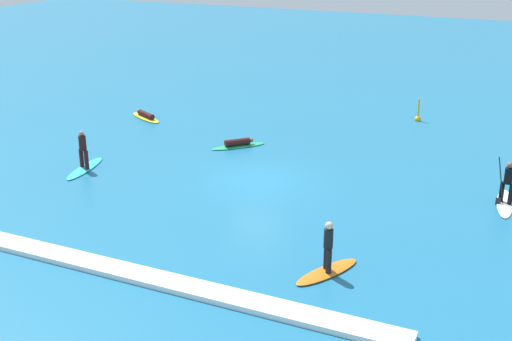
% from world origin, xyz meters
% --- Properties ---
extents(ground_plane, '(120.00, 120.00, 0.00)m').
position_xyz_m(ground_plane, '(0.00, 0.00, 0.00)').
color(ground_plane, '#1E6B93').
rests_on(ground_plane, ground).
extents(surfer_on_orange_board, '(1.80, 2.73, 1.83)m').
position_xyz_m(surfer_on_orange_board, '(5.57, -6.56, 0.44)').
color(surfer_on_orange_board, orange).
rests_on(surfer_on_orange_board, ground_plane).
extents(surfer_on_teal_board, '(1.23, 3.23, 1.86)m').
position_xyz_m(surfer_on_teal_board, '(-7.87, -1.94, 0.47)').
color(surfer_on_teal_board, '#33C6CC').
rests_on(surfer_on_teal_board, ground_plane).
extents(surfer_on_green_board, '(2.48, 2.58, 0.43)m').
position_xyz_m(surfer_on_green_board, '(-2.84, 4.02, 0.15)').
color(surfer_on_green_board, '#23B266').
rests_on(surfer_on_green_board, ground_plane).
extents(surfer_on_white_board, '(0.93, 3.18, 2.07)m').
position_xyz_m(surfer_on_white_board, '(10.28, 1.86, 0.52)').
color(surfer_on_white_board, white).
rests_on(surfer_on_white_board, ground_plane).
extents(surfer_on_yellow_board, '(2.82, 1.94, 0.40)m').
position_xyz_m(surfer_on_yellow_board, '(-10.14, 6.54, 0.14)').
color(surfer_on_yellow_board, yellow).
rests_on(surfer_on_yellow_board, ground_plane).
extents(marker_buoy, '(0.36, 0.36, 1.39)m').
position_xyz_m(marker_buoy, '(4.50, 12.70, 0.21)').
color(marker_buoy, yellow).
rests_on(marker_buoy, ground_plane).
extents(wave_crest, '(18.02, 0.90, 0.18)m').
position_xyz_m(wave_crest, '(0.00, -9.37, 0.09)').
color(wave_crest, white).
rests_on(wave_crest, ground_plane).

